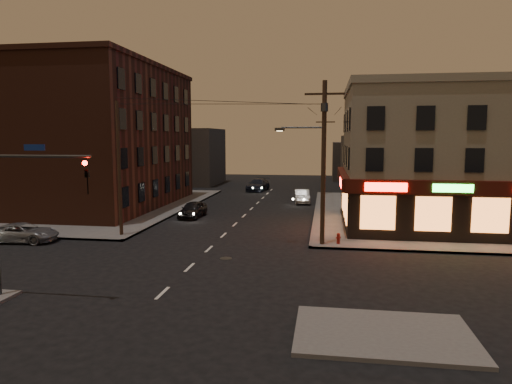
% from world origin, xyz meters
% --- Properties ---
extents(ground, '(120.00, 120.00, 0.00)m').
position_xyz_m(ground, '(0.00, 0.00, 0.00)').
color(ground, black).
rests_on(ground, ground).
extents(sidewalk_ne, '(24.00, 28.00, 0.15)m').
position_xyz_m(sidewalk_ne, '(18.00, 19.00, 0.07)').
color(sidewalk_ne, '#514F4C').
rests_on(sidewalk_ne, ground).
extents(sidewalk_nw, '(24.00, 28.00, 0.15)m').
position_xyz_m(sidewalk_nw, '(-18.00, 19.00, 0.07)').
color(sidewalk_nw, '#514F4C').
rests_on(sidewalk_nw, ground).
extents(pizza_building, '(15.85, 12.85, 10.50)m').
position_xyz_m(pizza_building, '(15.93, 13.43, 5.35)').
color(pizza_building, gray).
rests_on(pizza_building, sidewalk_ne).
extents(brick_apartment, '(12.00, 20.00, 13.00)m').
position_xyz_m(brick_apartment, '(-14.50, 19.00, 6.65)').
color(brick_apartment, '#4A2417').
rests_on(brick_apartment, sidewalk_nw).
extents(bg_building_ne_a, '(10.00, 12.00, 7.00)m').
position_xyz_m(bg_building_ne_a, '(14.00, 38.00, 3.50)').
color(bg_building_ne_a, '#3F3D3A').
rests_on(bg_building_ne_a, ground).
extents(bg_building_nw, '(9.00, 10.00, 8.00)m').
position_xyz_m(bg_building_nw, '(-13.00, 42.00, 4.00)').
color(bg_building_nw, '#3F3D3A').
rests_on(bg_building_nw, ground).
extents(bg_building_ne_b, '(8.00, 8.00, 6.00)m').
position_xyz_m(bg_building_ne_b, '(12.00, 52.00, 3.00)').
color(bg_building_ne_b, '#3F3D3A').
rests_on(bg_building_ne_b, ground).
extents(utility_pole_main, '(4.20, 0.44, 10.00)m').
position_xyz_m(utility_pole_main, '(6.68, 5.80, 5.76)').
color(utility_pole_main, '#382619').
rests_on(utility_pole_main, sidewalk_ne).
extents(utility_pole_far, '(0.26, 0.26, 9.00)m').
position_xyz_m(utility_pole_far, '(6.80, 32.00, 4.65)').
color(utility_pole_far, '#382619').
rests_on(utility_pole_far, sidewalk_ne).
extents(utility_pole_west, '(0.24, 0.24, 9.00)m').
position_xyz_m(utility_pole_west, '(-6.80, 6.50, 4.65)').
color(utility_pole_west, '#382619').
rests_on(utility_pole_west, sidewalk_nw).
extents(traffic_signal, '(4.49, 0.32, 6.47)m').
position_xyz_m(traffic_signal, '(-5.57, -5.60, 4.16)').
color(traffic_signal, '#333538').
rests_on(traffic_signal, ground).
extents(suv_cross, '(4.58, 2.38, 1.23)m').
position_xyz_m(suv_cross, '(-12.39, 4.00, 0.62)').
color(suv_cross, gray).
rests_on(suv_cross, ground).
extents(sedan_near, '(1.82, 4.09, 1.37)m').
position_xyz_m(sedan_near, '(-4.17, 14.59, 0.68)').
color(sedan_near, black).
rests_on(sedan_near, ground).
extents(sedan_mid, '(1.94, 4.35, 1.39)m').
position_xyz_m(sedan_mid, '(4.54, 24.72, 0.69)').
color(sedan_mid, gray).
rests_on(sedan_mid, ground).
extents(sedan_far, '(2.74, 5.44, 1.52)m').
position_xyz_m(sedan_far, '(-1.58, 34.75, 0.76)').
color(sedan_far, black).
rests_on(sedan_far, ground).
extents(fire_hydrant, '(0.31, 0.31, 0.69)m').
position_xyz_m(fire_hydrant, '(7.80, 6.00, 0.53)').
color(fire_hydrant, maroon).
rests_on(fire_hydrant, sidewalk_ne).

